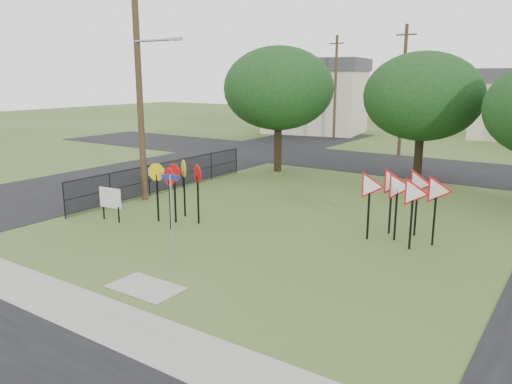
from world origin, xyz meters
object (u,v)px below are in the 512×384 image
stop_sign_cluster (176,179)px  yield_sign_cluster (404,190)px  info_board (110,199)px  street_name_sign (171,211)px

stop_sign_cluster → yield_sign_cluster: size_ratio=0.74×
stop_sign_cluster → info_board: size_ratio=1.76×
street_name_sign → stop_sign_cluster: street_name_sign is taller
stop_sign_cluster → info_board: (-2.31, -1.31, -0.85)m
stop_sign_cluster → street_name_sign: bearing=-49.1°
yield_sign_cluster → stop_sign_cluster: bearing=-160.8°
info_board → street_name_sign: bearing=-19.7°
yield_sign_cluster → street_name_sign: bearing=-131.7°
info_board → stop_sign_cluster: bearing=29.5°
street_name_sign → stop_sign_cluster: 4.11m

